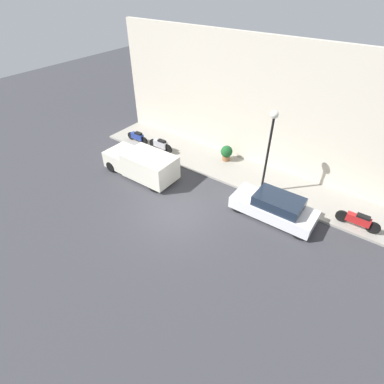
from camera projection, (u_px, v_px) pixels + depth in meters
ground_plane at (176, 213)px, 15.47m from camera, size 60.00×60.00×0.00m
sidewalk at (227, 168)px, 18.77m from camera, size 3.01×18.33×0.13m
building_facade at (246, 103)px, 17.59m from camera, size 0.30×18.33×7.47m
parked_car at (274, 207)px, 14.88m from camera, size 1.66×4.17×1.31m
delivery_van at (141, 163)px, 17.76m from camera, size 1.88×4.61×1.59m
motorcycle_blue at (137, 137)px, 21.07m from camera, size 0.30×1.85×0.76m
scooter_silver at (161, 145)px, 20.05m from camera, size 0.30×1.93×0.84m
motorcycle_red at (358, 220)px, 14.22m from camera, size 0.30×2.01×0.78m
streetlamp at (271, 137)px, 14.65m from camera, size 0.40×0.40×4.73m
potted_plant at (227, 152)px, 19.04m from camera, size 0.75×0.75×1.00m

